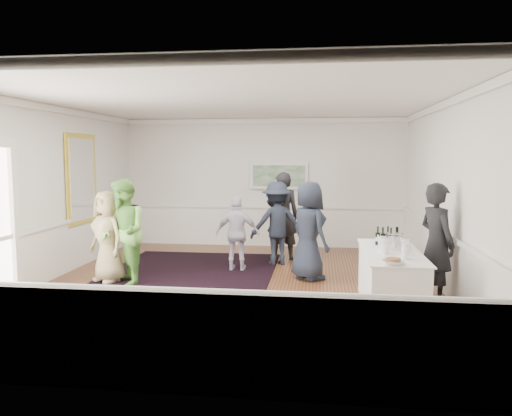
# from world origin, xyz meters

# --- Properties ---
(floor) EXTENTS (8.00, 8.00, 0.00)m
(floor) POSITION_xyz_m (0.00, 0.00, 0.00)
(floor) COLOR brown
(floor) RESTS_ON ground
(ceiling) EXTENTS (7.00, 8.00, 0.02)m
(ceiling) POSITION_xyz_m (0.00, 0.00, 3.20)
(ceiling) COLOR white
(ceiling) RESTS_ON wall_back
(wall_left) EXTENTS (0.02, 8.00, 3.20)m
(wall_left) POSITION_xyz_m (-3.50, 0.00, 1.60)
(wall_left) COLOR white
(wall_left) RESTS_ON floor
(wall_right) EXTENTS (0.02, 8.00, 3.20)m
(wall_right) POSITION_xyz_m (3.50, 0.00, 1.60)
(wall_right) COLOR white
(wall_right) RESTS_ON floor
(wall_back) EXTENTS (7.00, 0.02, 3.20)m
(wall_back) POSITION_xyz_m (0.00, 4.00, 1.60)
(wall_back) COLOR white
(wall_back) RESTS_ON floor
(wall_front) EXTENTS (7.00, 0.02, 3.20)m
(wall_front) POSITION_xyz_m (0.00, -4.00, 1.60)
(wall_front) COLOR white
(wall_front) RESTS_ON floor
(wainscoting) EXTENTS (7.00, 8.00, 1.00)m
(wainscoting) POSITION_xyz_m (0.00, 0.00, 0.50)
(wainscoting) COLOR white
(wainscoting) RESTS_ON floor
(mirror) EXTENTS (0.05, 1.25, 1.85)m
(mirror) POSITION_xyz_m (-3.45, 1.30, 1.80)
(mirror) COLOR yellow
(mirror) RESTS_ON wall_left
(landscape_painting) EXTENTS (1.44, 0.06, 0.66)m
(landscape_painting) POSITION_xyz_m (0.40, 3.95, 1.78)
(landscape_painting) COLOR white
(landscape_painting) RESTS_ON wall_back
(area_rug) EXTENTS (3.21, 4.21, 0.02)m
(area_rug) POSITION_xyz_m (-1.07, 0.73, 0.01)
(area_rug) COLOR black
(area_rug) RESTS_ON floor
(serving_table) EXTENTS (0.83, 2.16, 0.88)m
(serving_table) POSITION_xyz_m (2.47, -0.99, 0.44)
(serving_table) COLOR white
(serving_table) RESTS_ON floor
(bartender) EXTENTS (0.71, 0.81, 1.87)m
(bartender) POSITION_xyz_m (3.20, -0.59, 0.93)
(bartender) COLOR black
(bartender) RESTS_ON floor
(guest_tan) EXTENTS (0.96, 0.88, 1.65)m
(guest_tan) POSITION_xyz_m (-2.37, 0.04, 0.83)
(guest_tan) COLOR tan
(guest_tan) RESTS_ON floor
(guest_green) EXTENTS (1.11, 1.16, 1.89)m
(guest_green) POSITION_xyz_m (-1.99, -0.15, 0.94)
(guest_green) COLOR #60A542
(guest_green) RESTS_ON floor
(guest_lilac) EXTENTS (0.88, 0.38, 1.48)m
(guest_lilac) POSITION_xyz_m (-0.19, 1.20, 0.74)
(guest_lilac) COLOR silver
(guest_lilac) RESTS_ON floor
(guest_dark_a) EXTENTS (1.28, 1.00, 1.74)m
(guest_dark_a) POSITION_xyz_m (0.53, 1.90, 0.87)
(guest_dark_a) COLOR #1C222F
(guest_dark_a) RESTS_ON floor
(guest_dark_b) EXTENTS (0.73, 0.51, 1.93)m
(guest_dark_b) POSITION_xyz_m (0.61, 2.37, 0.96)
(guest_dark_b) COLOR black
(guest_dark_b) RESTS_ON floor
(guest_navy) EXTENTS (0.99, 1.05, 1.81)m
(guest_navy) POSITION_xyz_m (1.22, 0.69, 0.90)
(guest_navy) COLOR #1C222F
(guest_navy) RESTS_ON floor
(wine_bottles) EXTENTS (0.37, 0.23, 0.31)m
(wine_bottles) POSITION_xyz_m (2.49, -0.51, 1.03)
(wine_bottles) COLOR black
(wine_bottles) RESTS_ON serving_table
(juice_pitchers) EXTENTS (0.41, 0.61, 0.24)m
(juice_pitchers) POSITION_xyz_m (2.47, -1.27, 1.00)
(juice_pitchers) COLOR #5FA83C
(juice_pitchers) RESTS_ON serving_table
(ice_bucket) EXTENTS (0.26, 0.26, 0.25)m
(ice_bucket) POSITION_xyz_m (2.53, -0.84, 0.99)
(ice_bucket) COLOR silver
(ice_bucket) RESTS_ON serving_table
(nut_bowl) EXTENTS (0.29, 0.29, 0.08)m
(nut_bowl) POSITION_xyz_m (2.36, -1.90, 0.92)
(nut_bowl) COLOR white
(nut_bowl) RESTS_ON serving_table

